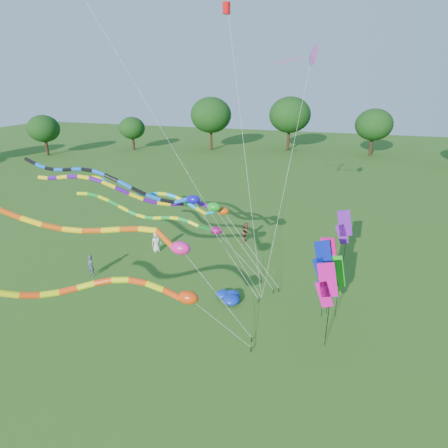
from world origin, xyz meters
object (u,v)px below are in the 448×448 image
(tube_kite_red, at_px, (98,291))
(blue_nylon_heap, at_px, (228,296))
(person_a, at_px, (156,242))
(person_c, at_px, (246,232))
(person_b, at_px, (91,266))
(tube_kite_orange, at_px, (78,225))

(tube_kite_red, bearing_deg, blue_nylon_heap, 36.55)
(person_a, xyz_separation_m, person_c, (6.23, 3.80, 0.03))
(tube_kite_red, distance_m, person_c, 16.24)
(blue_nylon_heap, distance_m, person_b, 9.75)
(tube_kite_red, relative_size, person_c, 7.49)
(tube_kite_orange, bearing_deg, tube_kite_red, -50.56)
(blue_nylon_heap, relative_size, person_c, 1.10)
(tube_kite_orange, height_order, person_c, tube_kite_orange)
(tube_kite_orange, xyz_separation_m, blue_nylon_heap, (6.47, 4.50, -5.65))
(tube_kite_red, xyz_separation_m, person_c, (2.95, 15.64, -3.21))
(person_b, height_order, person_c, person_c)
(person_c, bearing_deg, person_a, 111.14)
(person_b, bearing_deg, tube_kite_red, -27.15)
(tube_kite_red, distance_m, person_a, 12.71)
(tube_kite_red, bearing_deg, person_c, 55.52)
(tube_kite_orange, xyz_separation_m, person_c, (5.46, 13.19, -5.06))
(tube_kite_red, xyz_separation_m, person_b, (-5.78, 6.99, -3.25))
(person_a, relative_size, person_c, 0.97)
(person_a, bearing_deg, blue_nylon_heap, -80.35)
(tube_kite_red, height_order, tube_kite_orange, tube_kite_orange)
(person_a, bearing_deg, tube_kite_orange, -131.62)
(tube_kite_red, relative_size, person_b, 7.86)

